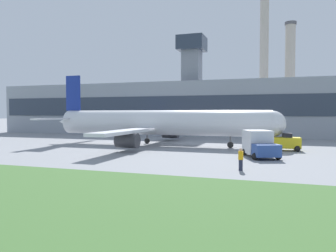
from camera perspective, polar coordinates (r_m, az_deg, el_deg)
The scene contains 8 objects.
ground_plane at distance 43.35m, azimuth -3.94°, elevation -3.66°, with size 400.00×400.00×0.00m, color gray.
terminal_building at distance 69.78m, azimuth 4.88°, elevation 3.07°, with size 86.36×15.74×20.64m.
smokestack_left at distance 98.06m, azimuth 16.39°, elevation 11.71°, with size 2.75×2.75×41.19m.
smokestack_right at distance 101.07m, azimuth 20.46°, elevation 8.30°, with size 3.19×3.19×30.43m.
airplane at distance 44.91m, azimuth -1.90°, elevation 0.49°, with size 32.68×29.41×10.05m.
pushback_tug at distance 41.43m, azimuth 20.00°, elevation -2.77°, with size 3.16×2.66×2.08m.
baggage_truck at distance 34.55m, azimuth 15.61°, elevation -3.07°, with size 4.10×5.48×2.69m.
ground_crew_person at distance 26.15m, azimuth 12.56°, elevation -5.64°, with size 0.55×0.55×1.76m.
Camera 1 is at (16.54, -39.82, 4.47)m, focal length 35.00 mm.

